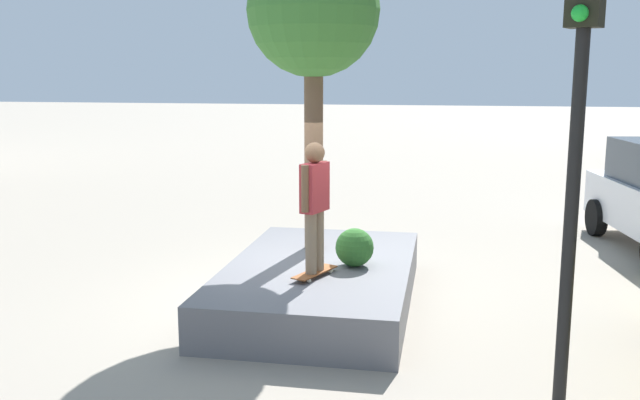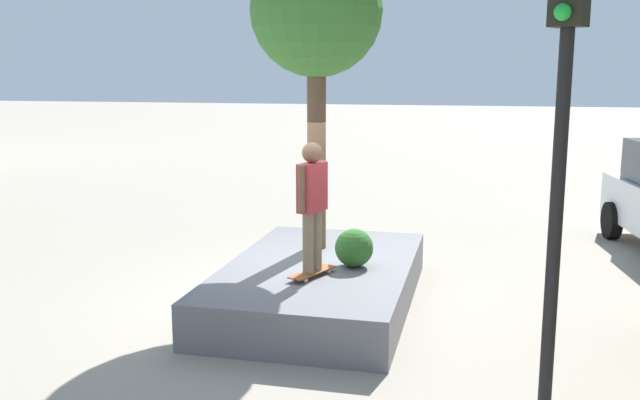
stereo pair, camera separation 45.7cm
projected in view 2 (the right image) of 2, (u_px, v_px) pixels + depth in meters
ground_plane at (297, 298)px, 10.09m from camera, size 120.00×120.00×0.00m
planter_ledge at (320, 283)px, 9.81m from camera, size 4.25×2.52×0.59m
plaza_tree at (316, 14)px, 9.99m from camera, size 1.92×1.92×4.47m
boxwood_shrub at (354, 248)px, 9.54m from camera, size 0.53×0.53×0.53m
skateboard at (312, 273)px, 9.10m from camera, size 0.82×0.50×0.07m
skateboarder at (312, 198)px, 8.92m from camera, size 0.55×0.33×1.69m
traffic_light_corner at (563, 96)px, 5.83m from camera, size 0.37×0.35×4.44m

